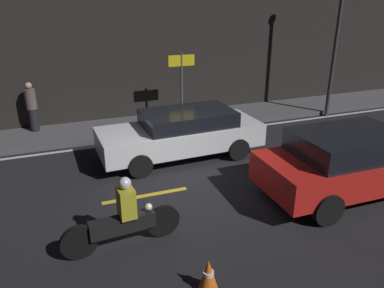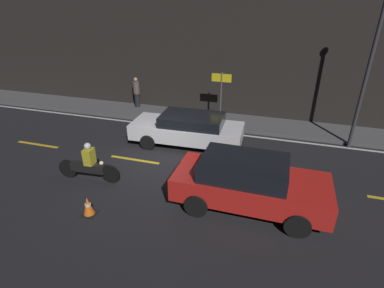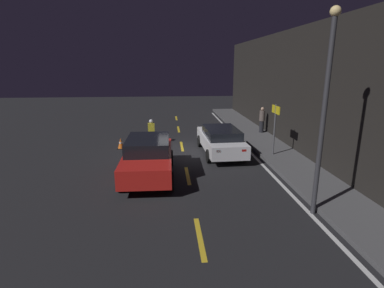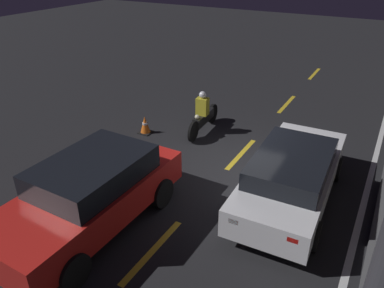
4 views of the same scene
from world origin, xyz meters
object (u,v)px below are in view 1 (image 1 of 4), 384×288
object	(u,v)px
motorcycle	(122,220)
street_lamp	(338,28)
taxi_red	(352,161)
pedestrian	(32,107)
traffic_cone_near	(208,276)
sedan_white	(182,132)
shop_sign	(182,75)

from	to	relation	value
motorcycle	street_lamp	distance (m)	10.55
taxi_red	street_lamp	world-z (taller)	street_lamp
taxi_red	pedestrian	bearing A→B (deg)	136.17
taxi_red	pedestrian	world-z (taller)	pedestrian
taxi_red	pedestrian	xyz separation A→B (m)	(-6.84, 6.74, 0.15)
motorcycle	street_lamp	world-z (taller)	street_lamp
traffic_cone_near	sedan_white	bearing A→B (deg)	75.06
traffic_cone_near	street_lamp	size ratio (longest dim) A/B	0.10
taxi_red	sedan_white	bearing A→B (deg)	131.12
street_lamp	sedan_white	bearing A→B (deg)	-165.35
traffic_cone_near	shop_sign	xyz separation A→B (m)	(2.19, 7.50, 1.57)
sedan_white	taxi_red	size ratio (longest dim) A/B	1.05
pedestrian	taxi_red	bearing A→B (deg)	-44.57
traffic_cone_near	pedestrian	distance (m)	8.85
pedestrian	street_lamp	distance (m)	10.73
pedestrian	street_lamp	size ratio (longest dim) A/B	0.28
motorcycle	taxi_red	bearing A→B (deg)	-2.90
pedestrian	shop_sign	size ratio (longest dim) A/B	0.67
traffic_cone_near	pedestrian	xyz separation A→B (m)	(-2.59, 8.44, 0.69)
pedestrian	shop_sign	xyz separation A→B (m)	(4.78, -0.94, 0.87)
street_lamp	shop_sign	bearing A→B (deg)	172.55
motorcycle	traffic_cone_near	distance (m)	1.89
taxi_red	motorcycle	world-z (taller)	taxi_red
pedestrian	traffic_cone_near	bearing A→B (deg)	-72.92
taxi_red	street_lamp	bearing A→B (deg)	55.98
sedan_white	pedestrian	xyz separation A→B (m)	(-3.95, 3.34, 0.25)
taxi_red	street_lamp	distance (m)	6.63
taxi_red	motorcycle	distance (m)	5.27
sedan_white	motorcycle	xyz separation A→B (m)	(-2.37, -3.52, -0.16)
taxi_red	motorcycle	size ratio (longest dim) A/B	1.98
traffic_cone_near	street_lamp	bearing A→B (deg)	41.08
taxi_red	motorcycle	bearing A→B (deg)	-177.89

